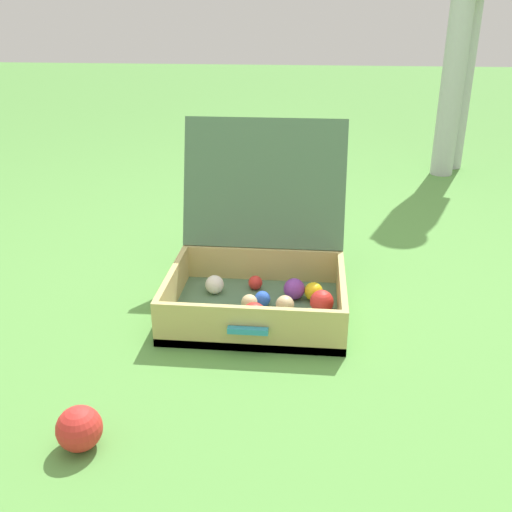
{
  "coord_description": "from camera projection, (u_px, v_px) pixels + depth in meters",
  "views": [
    {
      "loc": [
        0.07,
        -1.54,
        0.88
      ],
      "look_at": [
        -0.09,
        0.03,
        0.2
      ],
      "focal_mm": 40.91,
      "sensor_mm": 36.0,
      "label": 1
    }
  ],
  "objects": [
    {
      "name": "ground_plane",
      "position": [
        284.0,
        320.0,
        1.76
      ],
      "size": [
        16.0,
        16.0,
        0.0
      ],
      "primitive_type": "plane",
      "color": "#569342"
    },
    {
      "name": "open_suitcase",
      "position": [
        261.0,
        270.0,
        1.81
      ],
      "size": [
        0.53,
        0.58,
        0.54
      ],
      "color": "#4C7051",
      "rests_on": "ground"
    },
    {
      "name": "stray_ball_on_grass",
      "position": [
        79.0,
        428.0,
        1.24
      ],
      "size": [
        0.1,
        0.1,
        0.1
      ],
      "primitive_type": "sphere",
      "color": "red",
      "rests_on": "ground"
    }
  ]
}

